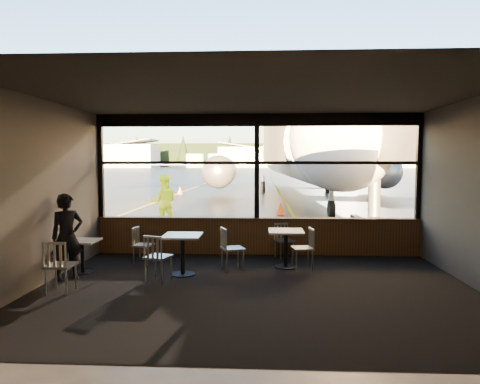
# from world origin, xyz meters

# --- Properties ---
(ground_plane) EXTENTS (520.00, 520.00, 0.00)m
(ground_plane) POSITION_xyz_m (0.00, 120.00, 0.00)
(ground_plane) COLOR black
(ground_plane) RESTS_ON ground
(carpet_floor) EXTENTS (8.00, 6.00, 0.01)m
(carpet_floor) POSITION_xyz_m (0.00, -3.00, 0.01)
(carpet_floor) COLOR black
(carpet_floor) RESTS_ON ground
(ceiling) EXTENTS (8.00, 6.00, 0.04)m
(ceiling) POSITION_xyz_m (0.00, -3.00, 3.50)
(ceiling) COLOR #38332D
(ceiling) RESTS_ON ground
(wall_left) EXTENTS (0.04, 6.00, 3.50)m
(wall_left) POSITION_xyz_m (-4.00, -3.00, 1.75)
(wall_left) COLOR #4E473F
(wall_left) RESTS_ON ground
(wall_back) EXTENTS (8.00, 0.04, 3.50)m
(wall_back) POSITION_xyz_m (0.00, -6.00, 1.75)
(wall_back) COLOR #4E473F
(wall_back) RESTS_ON ground
(window_sill) EXTENTS (8.00, 0.28, 0.90)m
(window_sill) POSITION_xyz_m (0.00, 0.00, 0.45)
(window_sill) COLOR brown
(window_sill) RESTS_ON ground
(window_header) EXTENTS (8.00, 0.18, 0.30)m
(window_header) POSITION_xyz_m (0.00, 0.00, 3.35)
(window_header) COLOR black
(window_header) RESTS_ON ground
(mullion_left) EXTENTS (0.12, 0.12, 2.60)m
(mullion_left) POSITION_xyz_m (-3.95, 0.00, 2.20)
(mullion_left) COLOR black
(mullion_left) RESTS_ON ground
(mullion_centre) EXTENTS (0.12, 0.12, 2.60)m
(mullion_centre) POSITION_xyz_m (0.00, 0.00, 2.20)
(mullion_centre) COLOR black
(mullion_centre) RESTS_ON ground
(mullion_right) EXTENTS (0.12, 0.12, 2.60)m
(mullion_right) POSITION_xyz_m (3.95, 0.00, 2.20)
(mullion_right) COLOR black
(mullion_right) RESTS_ON ground
(window_transom) EXTENTS (8.00, 0.10, 0.08)m
(window_transom) POSITION_xyz_m (0.00, 0.00, 2.30)
(window_transom) COLOR black
(window_transom) RESTS_ON ground
(airliner) EXTENTS (33.31, 39.56, 11.80)m
(airliner) POSITION_xyz_m (2.73, 20.61, 5.90)
(airliner) COLOR white
(airliner) RESTS_ON ground_plane
(jet_bridge) EXTENTS (9.10, 11.13, 4.86)m
(jet_bridge) POSITION_xyz_m (3.60, 5.50, 2.43)
(jet_bridge) COLOR #2E2E30
(jet_bridge) RESTS_ON ground_plane
(cafe_table_near) EXTENTS (0.75, 0.75, 0.83)m
(cafe_table_near) POSITION_xyz_m (0.65, -1.35, 0.41)
(cafe_table_near) COLOR #ABA69E
(cafe_table_near) RESTS_ON carpet_floor
(cafe_table_mid) EXTENTS (0.76, 0.76, 0.84)m
(cafe_table_mid) POSITION_xyz_m (-1.49, -2.07, 0.42)
(cafe_table_mid) COLOR #A6A299
(cafe_table_mid) RESTS_ON carpet_floor
(cafe_table_left) EXTENTS (0.64, 0.64, 0.70)m
(cafe_table_left) POSITION_xyz_m (-3.60, -2.04, 0.35)
(cafe_table_left) COLOR #ADA89F
(cafe_table_left) RESTS_ON carpet_floor
(chair_near_e) EXTENTS (0.56, 0.56, 0.90)m
(chair_near_e) POSITION_xyz_m (1.00, -1.48, 0.45)
(chair_near_e) COLOR #AAA69A
(chair_near_e) RESTS_ON carpet_floor
(chair_near_w) EXTENTS (0.66, 0.66, 0.94)m
(chair_near_w) POSITION_xyz_m (-0.49, -1.66, 0.47)
(chair_near_w) COLOR #BCB7AA
(chair_near_w) RESTS_ON carpet_floor
(chair_near_n) EXTENTS (0.60, 0.60, 0.84)m
(chair_near_n) POSITION_xyz_m (0.67, -0.40, 0.42)
(chair_near_n) COLOR beige
(chair_near_n) RESTS_ON carpet_floor
(chair_mid_s) EXTENTS (0.63, 0.63, 0.92)m
(chair_mid_s) POSITION_xyz_m (-1.89, -2.50, 0.46)
(chair_mid_s) COLOR beige
(chair_mid_s) RESTS_ON carpet_floor
(chair_mid_w) EXTENTS (0.53, 0.53, 0.85)m
(chair_mid_w) POSITION_xyz_m (-2.57, -1.15, 0.42)
(chair_mid_w) COLOR #ABA79A
(chair_mid_w) RESTS_ON carpet_floor
(chair_left_s) EXTENTS (0.53, 0.53, 0.96)m
(chair_left_s) POSITION_xyz_m (-3.44, -3.33, 0.48)
(chair_left_s) COLOR beige
(chair_left_s) RESTS_ON carpet_floor
(passenger) EXTENTS (0.73, 0.72, 1.70)m
(passenger) POSITION_xyz_m (-3.70, -2.49, 0.85)
(passenger) COLOR black
(passenger) RESTS_ON carpet_floor
(ground_crew) EXTENTS (1.08, 0.93, 1.90)m
(ground_crew) POSITION_xyz_m (-3.21, 3.73, 0.95)
(ground_crew) COLOR #BFF219
(ground_crew) RESTS_ON ground_plane
(cone_nose) EXTENTS (0.39, 0.39, 0.54)m
(cone_nose) POSITION_xyz_m (0.97, 8.18, 0.27)
(cone_nose) COLOR #E53E07
(cone_nose) RESTS_ON ground_plane
(cone_wing) EXTENTS (0.41, 0.41, 0.57)m
(cone_wing) POSITION_xyz_m (-5.79, 20.02, 0.28)
(cone_wing) COLOR #F36107
(cone_wing) RESTS_ON ground_plane
(hangar_left) EXTENTS (45.00, 18.00, 11.00)m
(hangar_left) POSITION_xyz_m (-70.00, 180.00, 5.50)
(hangar_left) COLOR silver
(hangar_left) RESTS_ON ground_plane
(hangar_mid) EXTENTS (38.00, 15.00, 10.00)m
(hangar_mid) POSITION_xyz_m (0.00, 185.00, 5.00)
(hangar_mid) COLOR silver
(hangar_mid) RESTS_ON ground_plane
(hangar_right) EXTENTS (50.00, 20.00, 12.00)m
(hangar_right) POSITION_xyz_m (60.00, 178.00, 6.00)
(hangar_right) COLOR silver
(hangar_right) RESTS_ON ground_plane
(fuel_tank_a) EXTENTS (8.00, 8.00, 6.00)m
(fuel_tank_a) POSITION_xyz_m (-30.00, 182.00, 3.00)
(fuel_tank_a) COLOR silver
(fuel_tank_a) RESTS_ON ground_plane
(fuel_tank_b) EXTENTS (8.00, 8.00, 6.00)m
(fuel_tank_b) POSITION_xyz_m (-20.00, 182.00, 3.00)
(fuel_tank_b) COLOR silver
(fuel_tank_b) RESTS_ON ground_plane
(fuel_tank_c) EXTENTS (8.00, 8.00, 6.00)m
(fuel_tank_c) POSITION_xyz_m (-10.00, 182.00, 3.00)
(fuel_tank_c) COLOR silver
(fuel_tank_c) RESTS_ON ground_plane
(treeline) EXTENTS (360.00, 3.00, 12.00)m
(treeline) POSITION_xyz_m (0.00, 210.00, 6.00)
(treeline) COLOR black
(treeline) RESTS_ON ground_plane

